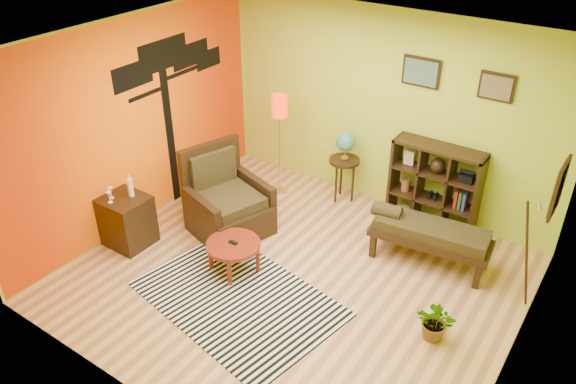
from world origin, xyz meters
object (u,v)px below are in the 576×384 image
Objects in this scene: bench at (427,232)px; armchair at (226,206)px; globe_table at (345,150)px; floor_lamp at (279,115)px; side_cabinet at (127,220)px; coffee_table at (233,247)px; potted_plant at (436,325)px; cube_shelf at (435,187)px.

armchair is at bearing -161.98° from bench.
floor_lamp is at bearing -158.52° from globe_table.
bench is (3.36, 1.82, 0.09)m from side_cabinet.
floor_lamp is 1.43× the size of globe_table.
side_cabinet is at bearing -167.77° from coffee_table.
armchair reaches higher than potted_plant.
side_cabinet is 3.14m from globe_table.
side_cabinet is at bearing -130.25° from armchair.
armchair is 1.50m from floor_lamp.
potted_plant is (3.98, 0.63, -0.17)m from side_cabinet.
bench is at bearing -72.99° from cube_shelf.
floor_lamp reaches higher than armchair.
globe_table is (0.93, 1.54, 0.47)m from armchair.
coffee_table is at bearing -124.85° from cube_shelf.
floor_lamp is at bearing 87.84° from armchair.
side_cabinet is at bearing -124.99° from globe_table.
side_cabinet is at bearing -151.64° from bench.
globe_table is at bearing 155.49° from bench.
side_cabinet is 0.83× the size of cube_shelf.
bench is 1.35m from potted_plant.
coffee_table is at bearing -45.11° from armchair.
cube_shelf is 2.22m from potted_plant.
floor_lamp is 2.36m from cube_shelf.
cube_shelf reaches higher than bench.
bench is (2.52, 0.82, 0.09)m from armchair.
globe_table is at bearing 21.48° from floor_lamp.
floor_lamp reaches higher than coffee_table.
globe_table is 2.39× the size of potted_plant.
bench is at bearing 117.43° from potted_plant.
side_cabinet is 2.53m from floor_lamp.
side_cabinet is (-0.84, -1.00, -0.00)m from armchair.
cube_shelf is at bearing 4.01° from globe_table.
armchair is at bearing -144.21° from cube_shelf.
potted_plant is (2.20, -1.90, -0.64)m from globe_table.
globe_table reaches higher than bench.
coffee_table is at bearing -96.94° from globe_table.
bench is (1.59, -0.72, -0.39)m from globe_table.
globe_table is (0.27, 2.21, 0.47)m from coffee_table.
potted_plant is at bearing -26.70° from floor_lamp.
floor_lamp reaches higher than globe_table.
floor_lamp is at bearing 108.44° from coffee_table.
coffee_table is 2.82m from cube_shelf.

